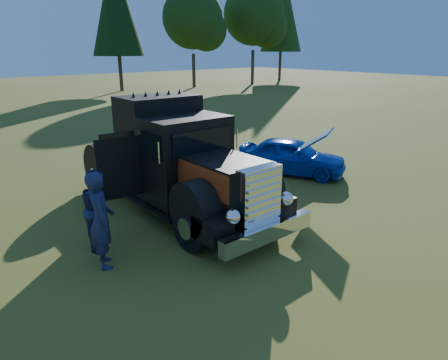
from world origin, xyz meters
TOP-DOWN VIEW (x-y plane):
  - ground at (0.00, 0.00)m, footprint 120.00×120.00m
  - diamond_t_truck at (-1.08, 1.34)m, footprint 3.37×7.16m
  - hotrod_coupe at (3.80, 1.61)m, footprint 3.06×4.20m
  - spectator_near at (-3.86, -0.12)m, footprint 0.65×0.82m
  - spectator_far at (-3.56, 0.73)m, footprint 0.95×1.05m

SIDE VIEW (x-z plane):
  - ground at x=0.00m, z-range 0.00..0.00m
  - hotrod_coupe at x=3.80m, z-range -0.31..1.58m
  - spectator_far at x=-3.56m, z-range 0.00..1.77m
  - spectator_near at x=-3.86m, z-range 0.00..1.99m
  - diamond_t_truck at x=-1.08m, z-range -0.22..2.78m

